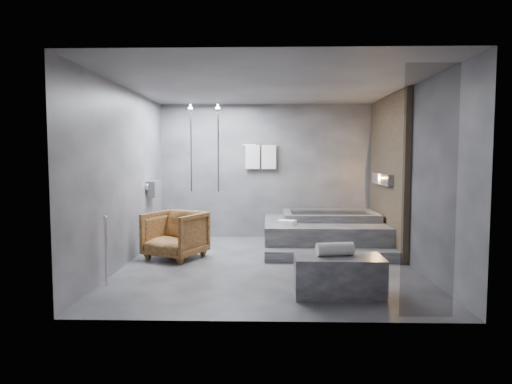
{
  "coord_description": "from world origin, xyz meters",
  "views": [
    {
      "loc": [
        0.0,
        -7.12,
        1.72
      ],
      "look_at": [
        -0.19,
        0.3,
        1.13
      ],
      "focal_mm": 32.0,
      "sensor_mm": 36.0,
      "label": 1
    }
  ],
  "objects": [
    {
      "name": "tub_step",
      "position": [
        1.05,
        0.27,
        0.09
      ],
      "size": [
        2.2,
        0.36,
        0.18
      ],
      "primitive_type": "cube",
      "color": "#38383B",
      "rests_on": "ground"
    },
    {
      "name": "rolled_towel",
      "position": [
        0.84,
        -1.53,
        0.57
      ],
      "size": [
        0.48,
        0.24,
        0.16
      ],
      "primitive_type": "cylinder",
      "rotation": [
        0.0,
        1.57,
        0.18
      ],
      "color": "white",
      "rests_on": "concrete_bench"
    },
    {
      "name": "tub_deck",
      "position": [
        1.05,
        1.45,
        0.25
      ],
      "size": [
        2.2,
        2.0,
        0.5
      ],
      "primitive_type": "cube",
      "color": "#38383B",
      "rests_on": "ground"
    },
    {
      "name": "deck_towel",
      "position": [
        0.34,
        0.91,
        0.54
      ],
      "size": [
        0.37,
        0.32,
        0.08
      ],
      "primitive_type": "cube",
      "rotation": [
        0.0,
        0.0,
        -0.4
      ],
      "color": "white",
      "rests_on": "tub_deck"
    },
    {
      "name": "concrete_bench",
      "position": [
        0.88,
        -1.57,
        0.24
      ],
      "size": [
        1.09,
        0.6,
        0.49
      ],
      "primitive_type": "cube",
      "rotation": [
        0.0,
        0.0,
        -0.01
      ],
      "color": "#38383B",
      "rests_on": "ground"
    },
    {
      "name": "driftwood_chair",
      "position": [
        -1.56,
        0.43,
        0.4
      ],
      "size": [
        1.14,
        1.15,
        0.79
      ],
      "primitive_type": "imported",
      "rotation": [
        0.0,
        0.0,
        -0.45
      ],
      "color": "#462911",
      "rests_on": "ground"
    },
    {
      "name": "room",
      "position": [
        0.4,
        0.24,
        1.73
      ],
      "size": [
        5.0,
        5.04,
        2.82
      ],
      "color": "#323235",
      "rests_on": "ground"
    }
  ]
}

